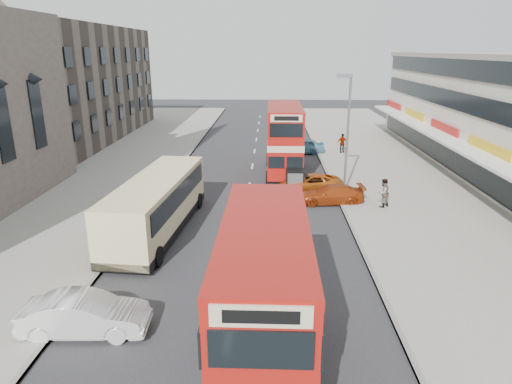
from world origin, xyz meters
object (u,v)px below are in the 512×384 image
(car_right_c, at_px, (302,146))
(cyclist, at_px, (296,172))
(bus_main, at_px, (265,306))
(car_right_a, at_px, (331,194))
(car_left_front, at_px, (85,315))
(bus_second, at_px, (284,140))
(coach, at_px, (157,203))
(street_lamp, at_px, (347,126))
(car_right_b, at_px, (311,183))
(pedestrian_far, at_px, (342,143))
(pedestrian_near, at_px, (383,193))

(car_right_c, relative_size, cyclist, 1.82)
(bus_main, height_order, car_right_a, bus_main)
(car_left_front, bearing_deg, car_right_c, -20.70)
(bus_second, bearing_deg, car_right_c, -104.19)
(coach, bearing_deg, street_lamp, 35.73)
(cyclist, bearing_deg, coach, -131.14)
(cyclist, bearing_deg, street_lamp, -46.72)
(street_lamp, bearing_deg, car_left_front, -125.62)
(bus_second, bearing_deg, car_right_b, 111.51)
(car_left_front, bearing_deg, car_right_a, -38.49)
(car_right_a, bearing_deg, bus_main, -18.14)
(car_left_front, relative_size, pedestrian_far, 2.43)
(bus_main, distance_m, car_right_c, 31.55)
(car_right_b, bearing_deg, car_right_a, 15.13)
(bus_second, height_order, pedestrian_near, bus_second)
(coach, distance_m, car_left_front, 9.39)
(bus_second, height_order, coach, bus_second)
(bus_main, height_order, pedestrian_near, bus_main)
(car_right_c, xyz_separation_m, pedestrian_near, (4.01, -15.71, 0.35))
(car_right_c, bearing_deg, street_lamp, 5.38)
(street_lamp, bearing_deg, car_right_c, 98.43)
(bus_main, height_order, car_left_front, bus_main)
(bus_main, relative_size, bus_second, 0.93)
(car_right_c, distance_m, cyclist, 10.11)
(coach, bearing_deg, car_right_b, 45.21)
(bus_second, bearing_deg, pedestrian_near, 126.36)
(pedestrian_near, bearing_deg, car_left_front, 9.02)
(coach, relative_size, car_left_front, 2.46)
(coach, xyz_separation_m, cyclist, (8.09, 9.72, -0.85))
(car_right_c, bearing_deg, bus_second, -17.40)
(car_right_c, height_order, cyclist, cyclist)
(bus_main, relative_size, car_left_front, 2.02)
(pedestrian_near, bearing_deg, car_right_a, -53.35)
(street_lamp, height_order, bus_main, street_lamp)
(bus_main, relative_size, car_right_b, 2.01)
(car_right_b, bearing_deg, car_left_front, -35.89)
(car_right_b, distance_m, car_right_c, 12.11)
(car_right_c, bearing_deg, cyclist, -9.18)
(car_right_c, bearing_deg, coach, -27.94)
(car_right_b, xyz_separation_m, car_right_c, (0.17, 12.11, 0.11))
(car_right_a, relative_size, cyclist, 1.82)
(street_lamp, height_order, bus_second, street_lamp)
(coach, bearing_deg, bus_main, -57.93)
(bus_main, height_order, car_right_b, bus_main)
(street_lamp, distance_m, bus_second, 7.04)
(street_lamp, bearing_deg, bus_second, 125.12)
(pedestrian_near, relative_size, pedestrian_far, 1.02)
(car_left_front, bearing_deg, street_lamp, -38.21)
(coach, bearing_deg, pedestrian_far, 61.40)
(car_left_front, distance_m, cyclist, 20.85)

